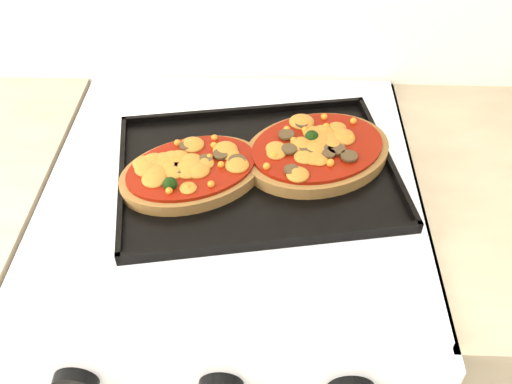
# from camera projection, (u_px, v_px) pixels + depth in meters

# --- Properties ---
(stove) EXTENTS (0.60, 0.60, 0.91)m
(stove) POSITION_uv_depth(u_px,v_px,m) (238.00, 334.00, 1.23)
(stove) COLOR white
(stove) RESTS_ON floor
(control_panel) EXTENTS (0.60, 0.02, 0.09)m
(control_panel) POSITION_uv_depth(u_px,v_px,m) (218.00, 375.00, 0.73)
(control_panel) COLOR white
(control_panel) RESTS_ON stove
(baking_tray) EXTENTS (0.48, 0.39, 0.02)m
(baking_tray) POSITION_uv_depth(u_px,v_px,m) (257.00, 170.00, 0.91)
(baking_tray) COLOR black
(baking_tray) RESTS_ON stove
(pizza_left) EXTENTS (0.27, 0.24, 0.03)m
(pizza_left) POSITION_uv_depth(u_px,v_px,m) (192.00, 170.00, 0.89)
(pizza_left) COLOR olive
(pizza_left) RESTS_ON baking_tray
(pizza_right) EXTENTS (0.30, 0.27, 0.04)m
(pizza_right) POSITION_uv_depth(u_px,v_px,m) (317.00, 150.00, 0.92)
(pizza_right) COLOR olive
(pizza_right) RESTS_ON baking_tray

